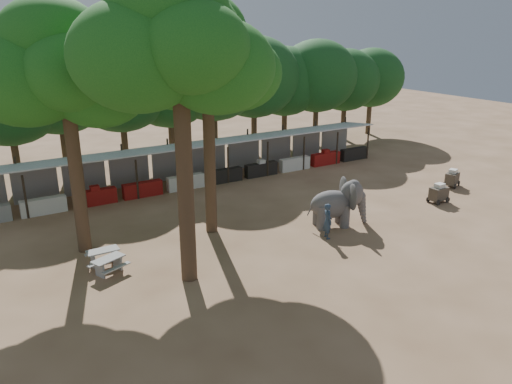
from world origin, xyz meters
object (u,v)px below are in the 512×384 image
picnic_table_far (103,255)px  yard_tree_back (202,55)px  yard_tree_left (59,67)px  cart_front (439,193)px  handler (328,221)px  cart_back (452,178)px  picnic_table_near (109,263)px  elephant (339,203)px  yard_tree_center (173,44)px

picnic_table_far → yard_tree_back: bearing=10.8°
yard_tree_left → cart_front: yard_tree_left is taller
handler → cart_back: (12.02, 2.27, -0.32)m
cart_front → picnic_table_near: bearing=174.9°
yard_tree_back → handler: 9.72m
elephant → handler: 1.86m
yard_tree_left → cart_back: 23.96m
yard_tree_center → cart_front: bearing=2.8°
yard_tree_center → handler: yard_tree_center is taller
yard_tree_back → cart_back: size_ratio=8.35×
yard_tree_left → elephant: size_ratio=3.43×
picnic_table_far → yard_tree_left: bearing=102.9°
handler → cart_back: size_ratio=1.29×
yard_tree_center → yard_tree_left: bearing=121.0°
yard_tree_back → handler: (4.54, -3.88, -7.66)m
cart_front → handler: bearing=-177.1°
yard_tree_center → yard_tree_back: 5.04m
picnic_table_far → cart_back: 22.08m
picnic_table_far → cart_front: size_ratio=1.13×
yard_tree_center → cart_back: 21.52m
yard_tree_center → handler: 11.24m
elephant → cart_back: bearing=26.8°
elephant → picnic_table_near: (-11.60, 0.86, -0.76)m
yard_tree_center → cart_back: bearing=7.0°
elephant → picnic_table_far: bearing=-168.7°
elephant → picnic_table_near: bearing=-164.2°
elephant → picnic_table_near: 11.66m
yard_tree_back → picnic_table_far: size_ratio=8.45×
yard_tree_left → yard_tree_back: yard_tree_back is taller
handler → yard_tree_center: bearing=107.1°
yard_tree_back → picnic_table_far: bearing=-168.9°
elephant → handler: (-1.52, -1.02, -0.32)m
handler → cart_front: bearing=-69.5°
handler → picnic_table_near: bearing=95.6°
elephant → cart_front: (7.29, -0.35, -0.63)m
yard_tree_back → picnic_table_near: bearing=-160.1°
yard_tree_center → picnic_table_near: (-2.53, 2.00, -8.77)m
picnic_table_near → handler: bearing=-32.3°
yard_tree_left → picnic_table_near: 8.33m
picnic_table_near → yard_tree_left: bearing=77.1°
elephant → yard_tree_back: bearing=174.8°
yard_tree_left → cart_back: (22.56, -2.61, -7.64)m
yard_tree_left → elephant: yard_tree_left is taller
handler → picnic_table_near: (-10.08, 1.88, -0.44)m
elephant → cart_back: 10.59m
picnic_table_near → cart_front: bearing=-25.4°
yard_tree_left → picnic_table_far: (0.49, -2.08, -7.76)m
yard_tree_left → cart_back: yard_tree_left is taller
cart_back → yard_tree_left: bearing=151.7°
picnic_table_near → cart_back: cart_back is taller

